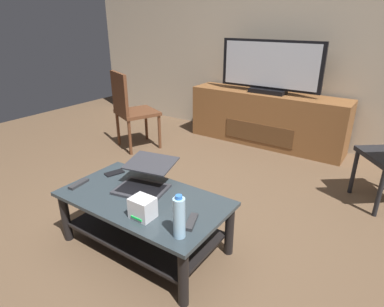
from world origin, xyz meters
The scene contains 12 objects.
ground_plane centered at (0.00, 0.00, 0.00)m, with size 7.68×7.68×0.00m, color brown.
back_wall centered at (0.00, 2.47, 1.40)m, with size 6.40×0.12×2.80m, color #B2A38C.
coffee_table centered at (-0.08, -0.22, 0.27)m, with size 1.12×0.62×0.39m.
media_cabinet centered at (-0.20, 2.15, 0.32)m, with size 1.92×0.43×0.65m.
television centered at (-0.20, 2.12, 0.94)m, with size 1.22×0.20×0.61m.
side_chair centered at (-1.46, 1.08, 0.51)m, with size 0.58×0.58×0.92m.
laptop centered at (-0.16, -0.10, 0.45)m, with size 0.41×0.46×0.17m.
router_box centered at (0.08, -0.39, 0.45)m, with size 0.14×0.12×0.13m.
water_bottle_near centered at (0.36, -0.41, 0.51)m, with size 0.07×0.07×0.25m.
cell_phone centered at (-0.50, -0.08, 0.39)m, with size 0.07×0.14×0.01m, color black.
tv_remote centered at (-0.57, -0.35, 0.40)m, with size 0.04×0.16×0.02m, color #2D2D30.
soundbar_remote centered at (0.35, -0.28, 0.40)m, with size 0.04×0.16×0.02m, color #2D2D30.
Camera 1 is at (1.23, -1.56, 1.48)m, focal length 30.18 mm.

